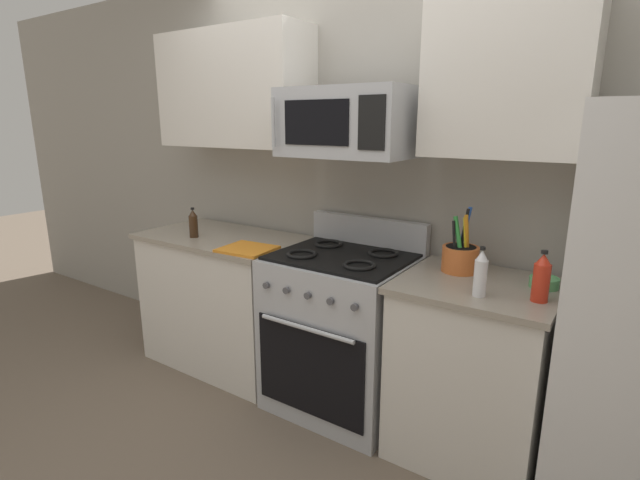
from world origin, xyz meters
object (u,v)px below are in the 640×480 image
at_px(range_oven, 342,330).
at_px(utensil_crock, 460,257).
at_px(cutting_board, 247,249).
at_px(bottle_hot_sauce, 541,278).
at_px(prep_bowl, 544,282).
at_px(bottle_vinegar, 481,274).
at_px(bottle_soy, 193,224).
at_px(microwave, 347,123).

height_order(range_oven, utensil_crock, utensil_crock).
distance_m(cutting_board, bottle_hot_sauce, 1.58).
distance_m(bottle_hot_sauce, prep_bowl, 0.21).
xyz_separation_m(bottle_vinegar, bottle_hot_sauce, (0.23, 0.08, 0.00)).
height_order(range_oven, cutting_board, range_oven).
xyz_separation_m(bottle_vinegar, prep_bowl, (0.22, 0.27, -0.08)).
relative_size(cutting_board, prep_bowl, 2.29).
distance_m(bottle_soy, prep_bowl, 2.09).
bearing_deg(utensil_crock, bottle_hot_sauce, -27.61).
bearing_deg(bottle_vinegar, microwave, 165.83).
xyz_separation_m(utensil_crock, cutting_board, (-1.16, -0.31, -0.07)).
height_order(bottle_vinegar, bottle_soy, bottle_vinegar).
height_order(bottle_hot_sauce, prep_bowl, bottle_hot_sauce).
bearing_deg(bottle_vinegar, cutting_board, -179.54).
bearing_deg(cutting_board, bottle_soy, 174.84).
bearing_deg(bottle_hot_sauce, prep_bowl, 93.85).
xyz_separation_m(microwave, utensil_crock, (0.62, 0.09, -0.66)).
bearing_deg(cutting_board, microwave, 21.31).
bearing_deg(range_oven, bottle_soy, -172.54).
distance_m(utensil_crock, bottle_vinegar, 0.35).
height_order(microwave, bottle_hot_sauce, microwave).
distance_m(range_oven, bottle_vinegar, 0.98).
bearing_deg(prep_bowl, range_oven, -174.31).
bearing_deg(cutting_board, prep_bowl, 10.37).
distance_m(utensil_crock, bottle_hot_sauce, 0.46).
xyz_separation_m(microwave, prep_bowl, (1.02, 0.07, -0.71)).
height_order(microwave, prep_bowl, microwave).
height_order(utensil_crock, bottle_vinegar, utensil_crock).
height_order(bottle_vinegar, prep_bowl, bottle_vinegar).
height_order(cutting_board, bottle_hot_sauce, bottle_hot_sauce).
bearing_deg(bottle_vinegar, bottle_hot_sauce, 19.47).
height_order(range_oven, bottle_vinegar, bottle_vinegar).
distance_m(utensil_crock, bottle_soy, 1.69).
relative_size(cutting_board, bottle_vinegar, 1.34).
xyz_separation_m(utensil_crock, bottle_soy, (-1.67, -0.26, 0.01)).
relative_size(microwave, cutting_board, 2.34).
distance_m(microwave, bottle_hot_sauce, 1.21).
bearing_deg(bottle_soy, prep_bowl, 6.59).
bearing_deg(prep_bowl, bottle_hot_sauce, -86.15).
bearing_deg(bottle_hot_sauce, utensil_crock, 152.39).
distance_m(range_oven, prep_bowl, 1.12).
bearing_deg(range_oven, bottle_vinegar, -12.24).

